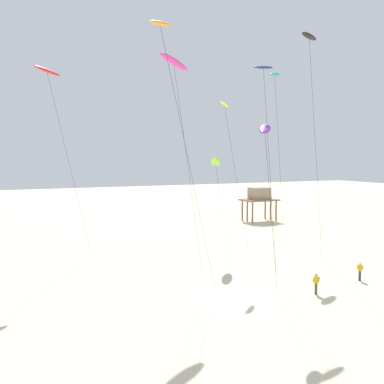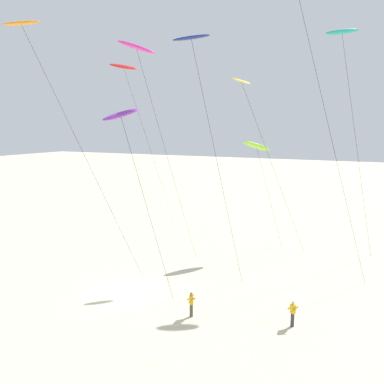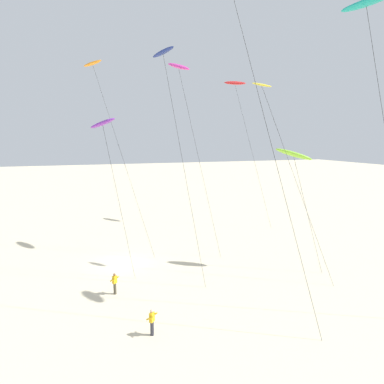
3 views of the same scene
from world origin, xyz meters
name	(u,v)px [view 1 (image 1 of 3)]	position (x,y,z in m)	size (l,w,h in m)	color
ground_plane	(237,300)	(0.00, 0.00, 0.00)	(260.00, 260.00, 0.00)	beige
kite_lime	(216,162)	(5.78, 14.53, 10.40)	(3.81, 3.38, 11.17)	#8CD833
kite_purple	(265,130)	(1.31, -1.53, 13.01)	(3.85, 3.23, 13.68)	purple
kite_orange	(161,27)	(-6.90, -1.69, 19.41)	(7.95, 6.01, 19.99)	orange
kite_teal	(275,76)	(13.13, 14.14, 20.11)	(5.00, 3.72, 20.67)	teal
kite_magenta	(174,63)	(-2.56, 6.39, 18.90)	(5.94, 4.14, 19.69)	#D8339E
kite_black	(309,39)	(10.85, 5.40, 22.02)	(7.01, 5.03, 22.54)	black
kite_yellow	(225,109)	(5.27, 11.57, 15.86)	(6.40, 4.77, 16.69)	yellow
kite_red	(47,72)	(-11.38, 16.97, 19.20)	(6.46, 4.88, 19.87)	red
kite_navy	(264,70)	(4.24, 3.11, 18.27)	(4.74, 3.24, 18.82)	navy
kite_flyer_nearest	(360,271)	(12.64, 0.07, 0.89)	(0.73, 0.73, 1.67)	#33333D
kite_flyer_middle	(316,283)	(6.41, -1.49, 0.89)	(0.72, 0.73, 1.67)	#4C4738
stilt_house	(259,196)	(25.63, 35.98, 4.21)	(5.85, 4.04, 5.69)	#846647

